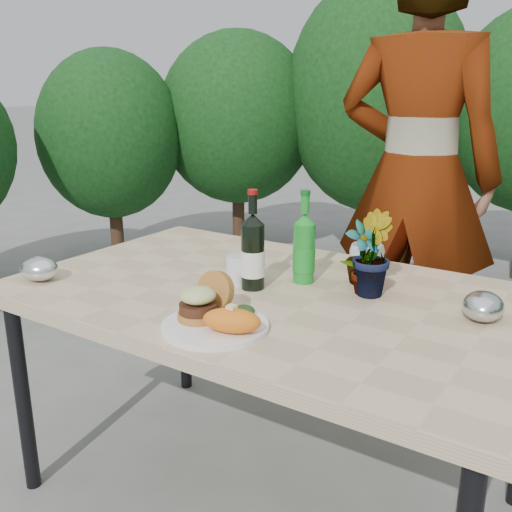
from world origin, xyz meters
The scene contains 18 objects.
ground centered at (0.00, 0.00, 0.00)m, with size 80.00×80.00×0.00m, color #61615C.
patio_table centered at (0.00, 0.00, 0.69)m, with size 1.60×1.00×0.75m.
shrub_hedge centered at (0.03, 1.59, 1.10)m, with size 6.78×5.09×2.17m.
dinner_plate centered at (0.04, -0.33, 0.76)m, with size 0.28×0.28×0.01m, color white.
burger_stack centered at (-0.02, -0.31, 0.81)m, with size 0.11×0.16×0.11m.
sweet_potato centered at (0.11, -0.35, 0.80)m, with size 0.15×0.08×0.06m, color orange.
grilled_veg centered at (0.05, -0.24, 0.78)m, with size 0.08×0.05×0.03m.
wine_bottle centered at (-0.06, -0.01, 0.86)m, with size 0.07×0.07×0.31m.
sparkling_water centered at (0.05, 0.13, 0.86)m, with size 0.07×0.07×0.30m.
plastic_cup centered at (-0.12, -0.01, 0.80)m, with size 0.07×0.07×0.10m, color silver.
seedling_left centered at (0.25, 0.12, 0.86)m, with size 0.12×0.08×0.23m, color #2B571D.
seedling_mid centered at (0.27, 0.14, 0.88)m, with size 0.14×0.11×0.25m, color #28561D.
seedling_right centered at (0.21, 0.22, 0.85)m, with size 0.11×0.11×0.19m, color #2D5A1F.
blue_bowl centered at (0.17, 0.35, 0.80)m, with size 0.12×0.12×0.09m, color silver.
foil_packet_left centered at (-0.68, -0.33, 0.79)m, with size 0.13×0.11×0.08m, color silver.
foil_packet_right centered at (0.60, 0.11, 0.79)m, with size 0.13×0.11×0.08m, color #B6B9BD.
person centered at (0.10, 1.04, 0.98)m, with size 0.72×0.47×1.96m, color #935B49.
terracotta_pot centered at (-1.83, 1.90, 0.07)m, with size 0.17×0.17×0.14m.
Camera 1 is at (0.88, -1.42, 1.35)m, focal length 40.00 mm.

